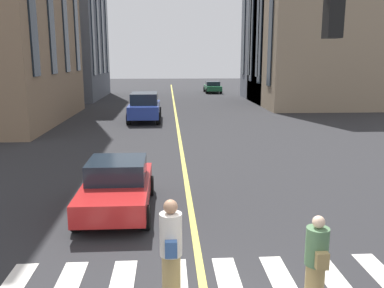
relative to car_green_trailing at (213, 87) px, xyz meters
The scene contains 9 objects.
lane_centre_line 24.96m from the car_green_trailing, 168.67° to the left, with size 80.00×0.16×0.01m.
car_green_trailing is the anchor object (origin of this frame).
car_red_parked_b 39.63m from the car_green_trailing, 169.95° to the left, with size 3.90×1.89×1.40m.
car_blue_oncoming 23.64m from the car_green_trailing, 162.70° to the left, with size 4.70×2.14×1.88m.
pedestrian_near 43.83m from the car_green_trailing, behind, with size 0.50×0.38×1.61m.
pedestrian_companion 43.79m from the car_green_trailing, behind, with size 0.50×0.38×1.84m.
building_left_near 20.92m from the car_green_trailing, 106.49° to the left, with size 12.05×12.08×18.17m.
building_right_near 14.59m from the car_green_trailing, 141.83° to the right, with size 10.40×9.88×17.72m.
building_right_far 16.79m from the car_green_trailing, 151.90° to the right, with size 10.95×9.60×13.93m.
Camera 1 is at (-5.37, 0.61, 4.12)m, focal length 38.30 mm.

